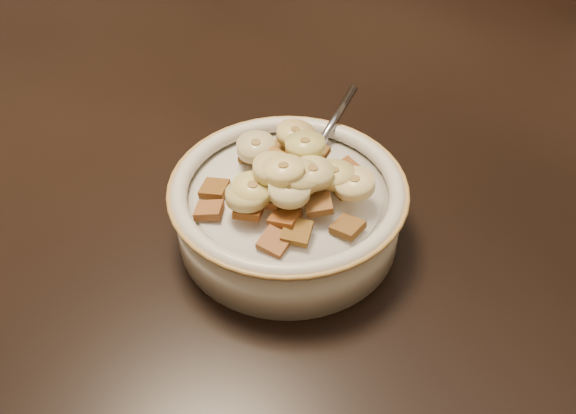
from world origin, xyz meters
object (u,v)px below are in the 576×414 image
Objects in this scene: cereal_bowl at (288,215)px; spoon at (304,170)px; chair at (433,72)px; table at (239,102)px.

spoon is (-0.00, 0.03, 0.03)m from cereal_bowl.
chair is 22.36× the size of spoon.
chair is 0.80m from cereal_bowl.
spoon is at bearing -36.95° from table.
cereal_bowl is (0.18, -0.15, 0.04)m from table.
spoon is at bearing -51.18° from chair.
table is at bearing -44.08° from spoon.
chair reaches higher than table.
chair is 5.37× the size of cereal_bowl.
cereal_bowl is at bearing -51.39° from chair.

